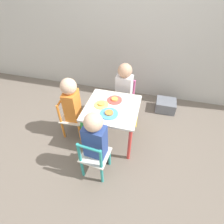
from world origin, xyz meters
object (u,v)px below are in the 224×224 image
chair_teal (95,158)px  storage_bin (166,105)px  chair_pink (124,98)px  child_left (73,103)px  plate_front (109,113)px  child_back (124,87)px  plate_back (115,100)px  chair_orange (71,118)px  plate_left (101,104)px  child_front (96,139)px  kids_table (112,112)px

chair_teal → storage_bin: (0.67, 1.22, -0.17)m
chair_pink → child_left: 0.76m
chair_teal → plate_front: size_ratio=2.70×
child_back → storage_bin: bearing=29.5°
plate_back → storage_bin: plate_back is taller
chair_teal → plate_front: 0.46m
child_left → plate_front: 0.46m
chair_orange → chair_teal: (0.46, -0.47, 0.00)m
plate_front → storage_bin: size_ratio=0.68×
chair_teal → child_left: bearing=-44.5°
plate_front → plate_left: bearing=135.0°
child_back → storage_bin: (0.59, 0.27, -0.40)m
chair_teal → child_front: size_ratio=0.66×
child_back → plate_front: size_ratio=4.15×
child_back → child_left: size_ratio=0.99×
chair_orange → child_front: 0.66m
chair_teal → plate_left: (-0.08, 0.51, 0.25)m
kids_table → child_back: child_back is taller
chair_orange → plate_back: plate_back is taller
plate_front → chair_teal: bearing=-96.5°
plate_left → child_front: bearing=-79.6°
chair_teal → child_front: 0.22m
child_front → plate_left: 0.46m
plate_front → kids_table: bearing=90.0°
chair_pink → chair_orange: size_ratio=1.00×
kids_table → plate_back: 0.15m
child_back → chair_pink: bearing=90.0°
plate_front → storage_bin: (0.63, 0.84, -0.42)m
storage_bin → plate_front: bearing=-127.0°
chair_pink → chair_orange: bearing=-130.4°
plate_back → plate_left: 0.17m
chair_orange → plate_left: bearing=-88.7°
child_back → plate_back: child_back is taller
chair_teal → kids_table: bearing=-90.0°
plate_left → storage_bin: bearing=43.7°
child_left → plate_back: child_left is taller
plate_back → chair_pink: bearing=83.5°
chair_pink → plate_back: 0.46m
chair_pink → chair_orange: 0.77m
kids_table → plate_left: bearing=180.0°
kids_table → child_front: 0.45m
child_left → plate_left: (0.33, 0.03, 0.02)m
plate_left → plate_front: size_ratio=0.82×
plate_back → storage_bin: (0.63, 0.60, -0.42)m
child_left → plate_front: size_ratio=4.19×
chair_teal → child_front: (0.01, 0.06, 0.22)m
chair_orange → chair_teal: 0.66m
child_back → kids_table: bearing=-90.0°
chair_orange → child_back: (0.54, 0.48, 0.23)m
chair_teal → child_left: size_ratio=0.65×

